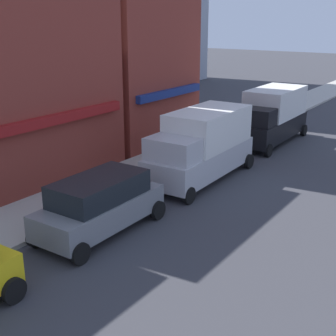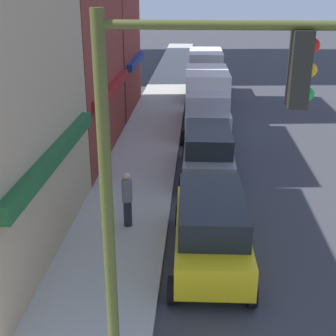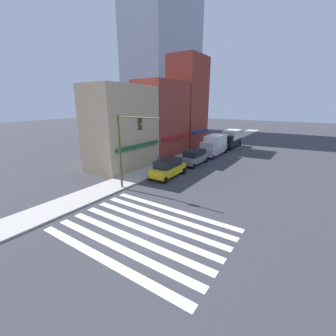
% 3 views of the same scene
% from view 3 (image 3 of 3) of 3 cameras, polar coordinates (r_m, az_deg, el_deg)
% --- Properties ---
extents(ground_plane, '(200.00, 200.00, 0.00)m').
position_cam_3_polar(ground_plane, '(15.07, -6.07, -15.34)').
color(ground_plane, '#38383D').
extents(sidewalk_left, '(120.00, 3.00, 0.15)m').
position_cam_3_polar(sidewalk_left, '(20.19, -22.88, -7.82)').
color(sidewalk_left, '#B2ADA3').
rests_on(sidewalk_left, ground_plane).
extents(crosswalk_stripes, '(7.27, 10.80, 0.01)m').
position_cam_3_polar(crosswalk_stripes, '(15.07, -6.07, -15.33)').
color(crosswalk_stripes, silver).
rests_on(crosswalk_stripes, ground_plane).
extents(storefront_row, '(23.92, 5.30, 15.41)m').
position_cam_3_polar(storefront_row, '(34.75, -1.20, 13.39)').
color(storefront_row, tan).
rests_on(storefront_row, ground_plane).
extents(tower_distant, '(20.85, 11.81, 47.06)m').
position_cam_3_polar(tower_distant, '(65.60, -1.09, 30.11)').
color(tower_distant, '#939EAD').
rests_on(tower_distant, ground_plane).
extents(traffic_signal, '(0.32, 4.66, 6.91)m').
position_cam_3_polar(traffic_signal, '(20.04, -10.28, 6.81)').
color(traffic_signal, '#474C1E').
rests_on(traffic_signal, ground_plane).
extents(suv_yellow, '(4.75, 2.12, 1.94)m').
position_cam_3_polar(suv_yellow, '(24.50, -0.00, 0.07)').
color(suv_yellow, yellow).
rests_on(suv_yellow, ground_plane).
extents(suv_grey, '(4.72, 2.12, 1.94)m').
position_cam_3_polar(suv_grey, '(29.71, 6.69, 2.87)').
color(suv_grey, slate).
rests_on(suv_grey, ground_plane).
extents(box_truck_silver, '(6.24, 2.42, 3.04)m').
position_cam_3_polar(box_truck_silver, '(35.47, 11.62, 5.76)').
color(box_truck_silver, '#B7B7BC').
rests_on(box_truck_silver, ground_plane).
extents(box_truck_black, '(6.23, 2.42, 3.04)m').
position_cam_3_polar(box_truck_black, '(42.60, 15.61, 7.22)').
color(box_truck_black, black).
rests_on(box_truck_black, ground_plane).
extents(pedestrian_grey_coat, '(0.32, 0.32, 1.77)m').
position_cam_3_polar(pedestrian_grey_coat, '(27.12, -2.62, 1.75)').
color(pedestrian_grey_coat, '#23232D').
rests_on(pedestrian_grey_coat, sidewalk_left).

